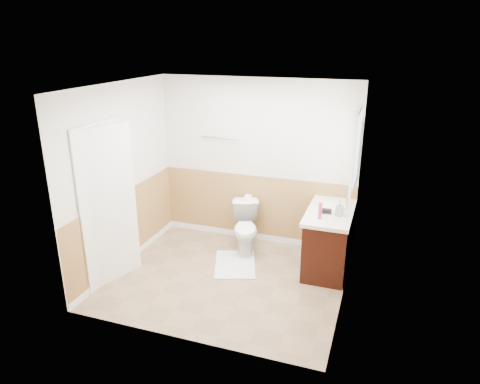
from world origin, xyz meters
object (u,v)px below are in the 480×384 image
at_px(soap_dispenser, 339,208).
at_px(vanity_cabinet, 329,241).
at_px(bath_mat, 235,264).
at_px(lotion_bottle, 320,211).
at_px(toilet, 246,228).

bearing_deg(soap_dispenser, vanity_cabinet, 130.87).
relative_size(vanity_cabinet, soap_dispenser, 5.64).
height_order(bath_mat, lotion_bottle, lotion_bottle).
bearing_deg(vanity_cabinet, lotion_bottle, -106.98).
xyz_separation_m(toilet, lotion_bottle, (1.13, -0.44, 0.60)).
distance_m(lotion_bottle, soap_dispenser, 0.29).
bearing_deg(vanity_cabinet, soap_dispenser, -49.13).
height_order(toilet, bath_mat, toilet).
bearing_deg(toilet, vanity_cabinet, -23.97).
relative_size(toilet, soap_dispenser, 3.69).
height_order(toilet, lotion_bottle, lotion_bottle).
distance_m(toilet, bath_mat, 0.59).
bearing_deg(toilet, bath_mat, -108.98).
bearing_deg(lotion_bottle, toilet, 158.97).
xyz_separation_m(bath_mat, soap_dispenser, (1.35, 0.23, 0.94)).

